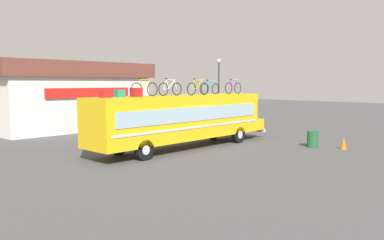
% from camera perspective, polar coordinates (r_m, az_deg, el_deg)
% --- Properties ---
extents(ground_plane, '(120.00, 120.00, 0.00)m').
position_cam_1_polar(ground_plane, '(22.14, -1.51, -4.18)').
color(ground_plane, '#4C4C4F').
extents(bus, '(12.70, 2.43, 3.00)m').
position_cam_1_polar(bus, '(22.01, -1.27, 0.37)').
color(bus, yellow).
rests_on(bus, ground).
extents(luggage_bag_1, '(0.56, 0.36, 0.32)m').
position_cam_1_polar(luggage_bag_1, '(18.97, -12.43, 3.68)').
color(luggage_bag_1, maroon).
rests_on(luggage_bag_1, bus).
extents(luggage_bag_2, '(0.45, 0.34, 0.36)m').
position_cam_1_polar(luggage_bag_2, '(19.49, -10.49, 3.82)').
color(luggage_bag_2, '#1E7F66').
rests_on(luggage_bag_2, bus).
extents(luggage_bag_3, '(0.51, 0.43, 0.45)m').
position_cam_1_polar(luggage_bag_3, '(19.82, -8.12, 4.01)').
color(luggage_bag_3, maroon).
rests_on(luggage_bag_3, bus).
extents(rooftop_bicycle_1, '(1.78, 0.44, 0.95)m').
position_cam_1_polar(rooftop_bicycle_1, '(20.28, -6.94, 4.53)').
color(rooftop_bicycle_1, black).
rests_on(rooftop_bicycle_1, bus).
extents(rooftop_bicycle_2, '(1.73, 0.44, 0.94)m').
position_cam_1_polar(rooftop_bicycle_2, '(21.43, -3.19, 4.60)').
color(rooftop_bicycle_2, black).
rests_on(rooftop_bicycle_2, bus).
extents(rooftop_bicycle_3, '(1.77, 0.44, 0.94)m').
position_cam_1_polar(rooftop_bicycle_3, '(22.36, 0.85, 4.64)').
color(rooftop_bicycle_3, black).
rests_on(rooftop_bicycle_3, bus).
extents(rooftop_bicycle_4, '(1.66, 0.44, 0.89)m').
position_cam_1_polar(rooftop_bicycle_4, '(24.07, 2.66, 4.65)').
color(rooftop_bicycle_4, black).
rests_on(rooftop_bicycle_4, bus).
extents(rooftop_bicycle_5, '(1.68, 0.44, 0.95)m').
position_cam_1_polar(rooftop_bicycle_5, '(25.21, 6.02, 4.71)').
color(rooftop_bicycle_5, black).
rests_on(rooftop_bicycle_5, bus).
extents(roadside_building, '(12.63, 7.98, 5.29)m').
position_cam_1_polar(roadside_building, '(33.49, -18.11, 3.49)').
color(roadside_building, silver).
rests_on(roadside_building, ground).
extents(trash_bin, '(0.62, 0.62, 0.93)m').
position_cam_1_polar(trash_bin, '(23.57, 17.13, -2.69)').
color(trash_bin, '#1E592D').
rests_on(trash_bin, ground).
extents(traffic_cone, '(0.36, 0.36, 0.65)m').
position_cam_1_polar(traffic_cone, '(23.45, 21.18, -3.20)').
color(traffic_cone, orange).
rests_on(traffic_cone, ground).
extents(street_lamp, '(0.32, 0.32, 5.62)m').
position_cam_1_polar(street_lamp, '(31.90, 3.90, 4.80)').
color(street_lamp, '#38383D').
rests_on(street_lamp, ground).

